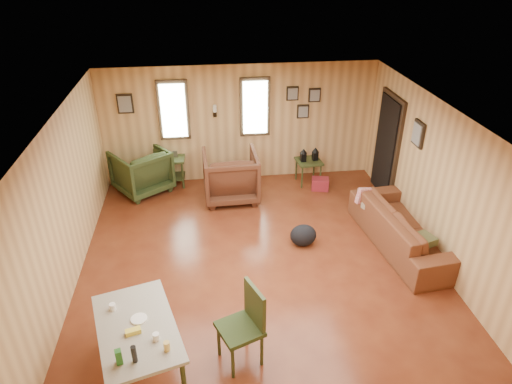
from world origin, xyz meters
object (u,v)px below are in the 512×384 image
(recliner_brown, at_px, (231,174))
(side_table, at_px, (309,159))
(end_table, at_px, (171,166))
(sofa, at_px, (405,222))
(recliner_green, at_px, (141,169))
(dining_table, at_px, (137,331))

(recliner_brown, distance_m, side_table, 1.70)
(recliner_brown, height_order, end_table, recliner_brown)
(sofa, bearing_deg, recliner_brown, 47.77)
(recliner_green, bearing_deg, recliner_brown, 128.46)
(end_table, bearing_deg, side_table, -6.08)
(recliner_green, relative_size, dining_table, 0.63)
(recliner_brown, relative_size, end_table, 1.40)
(side_table, bearing_deg, recliner_green, 178.77)
(dining_table, bearing_deg, recliner_green, 79.32)
(sofa, height_order, recliner_green, recliner_green)
(sofa, bearing_deg, side_table, 17.49)
(recliner_green, relative_size, side_table, 1.24)
(recliner_green, distance_m, end_table, 0.61)
(end_table, bearing_deg, recliner_green, -158.08)
(side_table, relative_size, dining_table, 0.50)
(recliner_green, bearing_deg, side_table, 143.60)
(recliner_green, xyz_separation_m, dining_table, (0.39, -4.52, 0.16))
(sofa, xyz_separation_m, dining_table, (-4.04, -2.06, 0.19))
(side_table, bearing_deg, sofa, -66.20)
(end_table, height_order, dining_table, dining_table)
(recliner_brown, xyz_separation_m, dining_table, (-1.34, -4.01, 0.12))
(sofa, height_order, dining_table, sofa)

